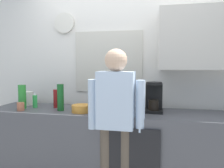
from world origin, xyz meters
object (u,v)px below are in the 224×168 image
at_px(bottle_olive_oil, 105,97).
at_px(cup_terracotta_mug, 21,107).
at_px(bottle_red_vinegar, 56,99).
at_px(coffee_maker, 154,99).
at_px(person_at_sink, 116,115).
at_px(mixing_bowl, 82,108).
at_px(bottle_clear_soda, 22,97).
at_px(dish_soap, 35,101).
at_px(cup_blue_mug, 123,104).
at_px(storage_canister, 28,98).
at_px(bottle_green_wine, 60,97).
at_px(potted_plant, 125,99).

height_order(bottle_olive_oil, cup_terracotta_mug, bottle_olive_oil).
bearing_deg(bottle_red_vinegar, coffee_maker, 0.40).
relative_size(bottle_olive_oil, person_at_sink, 0.16).
bearing_deg(mixing_bowl, person_at_sink, -21.70).
relative_size(bottle_clear_soda, cup_terracotta_mug, 3.04).
bearing_deg(bottle_red_vinegar, dish_soap, -169.56).
bearing_deg(mixing_bowl, bottle_clear_soda, 176.43).
distance_m(bottle_clear_soda, cup_blue_mug, 1.19).
distance_m(dish_soap, storage_canister, 0.24).
xyz_separation_m(bottle_olive_oil, cup_terracotta_mug, (-0.87, -0.41, -0.08)).
bearing_deg(coffee_maker, cup_terracotta_mug, -169.67).
height_order(bottle_green_wine, bottle_olive_oil, bottle_green_wine).
height_order(potted_plant, person_at_sink, person_at_sink).
xyz_separation_m(bottle_clear_soda, dish_soap, (0.11, 0.09, -0.06)).
distance_m(bottle_olive_oil, dish_soap, 0.84).
bearing_deg(cup_terracotta_mug, bottle_clear_soda, 115.02).
xyz_separation_m(bottle_green_wine, bottle_olive_oil, (0.44, 0.31, -0.02)).
relative_size(coffee_maker, bottle_clear_soda, 1.18).
distance_m(bottle_red_vinegar, mixing_bowl, 0.44).
relative_size(cup_terracotta_mug, dish_soap, 0.51).
bearing_deg(potted_plant, mixing_bowl, -158.22).
bearing_deg(mixing_bowl, bottle_red_vinegar, 154.87).
bearing_deg(potted_plant, person_at_sink, -94.77).
height_order(cup_blue_mug, potted_plant, potted_plant).
distance_m(cup_terracotta_mug, mixing_bowl, 0.70).
relative_size(bottle_green_wine, dish_soap, 1.67).
bearing_deg(mixing_bowl, bottle_green_wine, 173.96).
bearing_deg(coffee_maker, dish_soap, -177.78).
bearing_deg(bottle_red_vinegar, person_at_sink, -23.38).
distance_m(bottle_clear_soda, dish_soap, 0.16).
bearing_deg(bottle_red_vinegar, mixing_bowl, -25.13).
xyz_separation_m(dish_soap, storage_canister, (-0.19, 0.14, 0.01)).
height_order(bottle_green_wine, dish_soap, bottle_green_wine).
xyz_separation_m(cup_terracotta_mug, storage_canister, (-0.13, 0.36, 0.04)).
xyz_separation_m(cup_blue_mug, storage_canister, (-1.23, -0.08, 0.04)).
xyz_separation_m(bottle_olive_oil, bottle_red_vinegar, (-0.57, -0.15, -0.02)).
height_order(mixing_bowl, person_at_sink, person_at_sink).
bearing_deg(coffee_maker, mixing_bowl, -165.94).
bearing_deg(cup_terracotta_mug, bottle_red_vinegar, 40.08).
bearing_deg(bottle_clear_soda, cup_blue_mug, 15.26).
distance_m(cup_terracotta_mug, person_at_sink, 1.12).
bearing_deg(mixing_bowl, storage_canister, 161.32).
bearing_deg(coffee_maker, storage_canister, 176.78).
xyz_separation_m(coffee_maker, bottle_clear_soda, (-1.52, -0.14, -0.01)).
height_order(mixing_bowl, storage_canister, storage_canister).
bearing_deg(bottle_red_vinegar, bottle_clear_soda, -159.51).
bearing_deg(storage_canister, mixing_bowl, -18.68).
distance_m(mixing_bowl, dish_soap, 0.66).
distance_m(cup_terracotta_mug, dish_soap, 0.22).
distance_m(bottle_red_vinegar, cup_blue_mug, 0.81).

